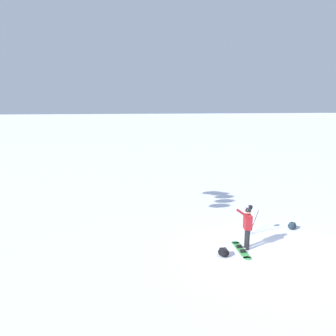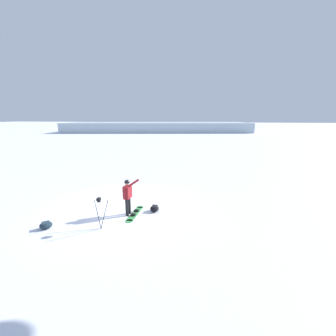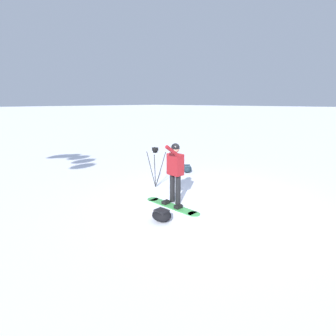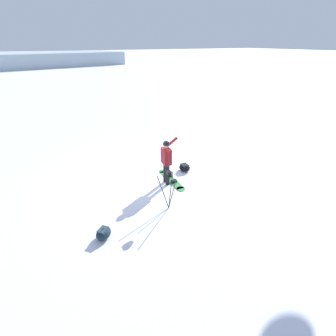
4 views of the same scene
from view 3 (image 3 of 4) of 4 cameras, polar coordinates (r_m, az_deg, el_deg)
name	(u,v)px [view 3 (image 3 of 4)]	position (r m, az deg, el deg)	size (l,w,h in m)	color
ground_plane	(207,201)	(7.49, 8.34, -6.99)	(300.00, 300.00, 0.00)	white
snowboarder	(175,168)	(7.02, 1.50, 0.09)	(0.66, 0.47, 1.64)	black
snowboard	(172,206)	(7.05, 0.85, -7.99)	(0.34, 1.76, 0.10)	#3F994C
gear_bag_large	(187,169)	(10.34, 4.09, -0.11)	(0.57, 0.56, 0.29)	#192833
camera_tripod	(155,159)	(8.39, -2.71, 1.95)	(0.58, 0.58, 1.28)	#262628
gear_bag_small	(162,215)	(6.21, -1.36, -9.94)	(0.40, 0.48, 0.27)	black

